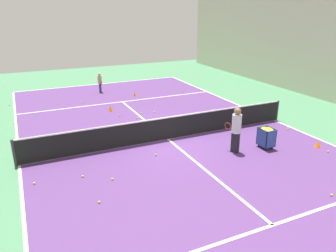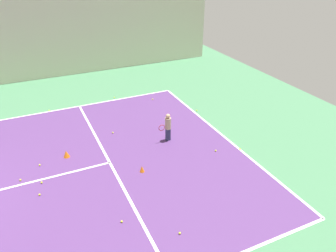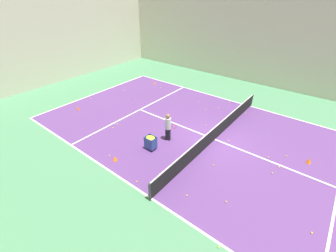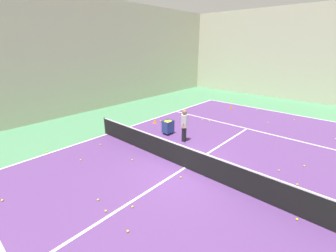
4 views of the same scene
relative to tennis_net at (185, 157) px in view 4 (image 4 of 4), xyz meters
name	(u,v)px [view 4 (image 4 of 4)]	position (x,y,z in m)	size (l,w,h in m)	color
ground_plane	(185,168)	(0.00, 0.00, -0.51)	(37.41, 37.41, 0.00)	#477F56
court_playing_area	(185,168)	(0.00, 0.00, -0.51)	(11.48, 23.03, 0.00)	#563370
line_baseline_far	(274,111)	(0.00, 11.51, -0.51)	(11.48, 0.10, 0.00)	white
line_sideline_left	(107,134)	(-5.74, 0.00, -0.51)	(0.10, 23.03, 0.00)	white
line_service_far	(247,129)	(0.00, 6.33, -0.51)	(11.48, 0.10, 0.00)	white
line_centre_service	(185,168)	(0.00, 0.00, -0.51)	(0.10, 12.66, 0.00)	white
hall_enclosure_left	(56,58)	(-11.01, 0.00, 3.59)	(0.15, 33.71, 8.20)	beige
hall_enclosure_far	(301,55)	(0.00, 16.78, 3.59)	(21.87, 0.15, 8.20)	beige
tennis_net	(185,157)	(0.00, 0.00, 0.00)	(11.78, 0.10, 0.99)	#2D2D33
coach_at_net	(184,123)	(-1.78, 2.21, 0.50)	(0.45, 0.68, 1.76)	black
ball_cart	(168,124)	(-3.11, 2.41, 0.07)	(0.48, 0.58, 0.84)	#2D478C
training_cone_0	(155,121)	(-5.03, 3.24, -0.38)	(0.25, 0.25, 0.26)	orange
training_cone_4	(231,107)	(-2.92, 9.95, -0.34)	(0.18, 0.18, 0.35)	orange
tennis_ball_1	(161,121)	(-4.99, 3.76, -0.48)	(0.07, 0.07, 0.07)	yellow
tennis_ball_2	(132,160)	(-2.17, -1.09, -0.48)	(0.07, 0.07, 0.07)	yellow
tennis_ball_3	(304,166)	(3.77, 3.48, -0.48)	(0.07, 0.07, 0.07)	yellow
tennis_ball_4	(128,231)	(0.93, -3.83, -0.48)	(0.07, 0.07, 0.07)	yellow
tennis_ball_5	(297,184)	(3.89, 1.77, -0.48)	(0.07, 0.07, 0.07)	yellow
tennis_ball_7	(81,160)	(-3.91, -2.63, -0.48)	(0.07, 0.07, 0.07)	yellow
tennis_ball_8	(181,177)	(0.35, -0.73, -0.48)	(0.07, 0.07, 0.07)	yellow
tennis_ball_9	(245,105)	(-2.48, 11.76, -0.48)	(0.07, 0.07, 0.07)	yellow
tennis_ball_10	(279,170)	(3.06, 2.35, -0.48)	(0.07, 0.07, 0.07)	yellow
tennis_ball_11	(106,211)	(-0.22, -3.77, -0.48)	(0.07, 0.07, 0.07)	yellow
tennis_ball_14	(257,110)	(-1.13, 10.91, -0.48)	(0.07, 0.07, 0.07)	yellow
tennis_ball_15	(268,123)	(0.63, 8.30, -0.48)	(0.07, 0.07, 0.07)	yellow
tennis_ball_16	(294,120)	(1.77, 10.07, -0.48)	(0.07, 0.07, 0.07)	yellow
tennis_ball_17	(223,165)	(1.09, 1.25, -0.48)	(0.07, 0.07, 0.07)	yellow
tennis_ball_19	(47,152)	(-5.89, -3.31, -0.48)	(0.07, 0.07, 0.07)	yellow
tennis_ball_21	(297,219)	(4.34, -0.20, -0.48)	(0.07, 0.07, 0.07)	yellow
tennis_ball_22	(127,129)	(-5.44, 1.21, -0.48)	(0.07, 0.07, 0.07)	yellow
tennis_ball_23	(202,120)	(-2.99, 5.85, -0.48)	(0.07, 0.07, 0.07)	yellow
tennis_ball_24	(132,207)	(0.25, -3.09, -0.48)	(0.07, 0.07, 0.07)	yellow
tennis_ball_26	(131,136)	(-4.38, 0.68, -0.48)	(0.07, 0.07, 0.07)	yellow
tennis_ball_27	(231,102)	(-3.95, 12.09, -0.48)	(0.07, 0.07, 0.07)	yellow
tennis_ball_28	(98,200)	(-0.88, -3.63, -0.48)	(0.07, 0.07, 0.07)	yellow
tennis_ball_29	(2,200)	(-3.25, -5.78, -0.48)	(0.07, 0.07, 0.07)	yellow
tennis_ball_31	(336,139)	(4.37, 7.93, -0.48)	(0.07, 0.07, 0.07)	yellow
tennis_ball_32	(188,166)	(0.04, 0.19, -0.48)	(0.07, 0.07, 0.07)	yellow
tennis_ball_35	(209,121)	(-2.52, 5.99, -0.48)	(0.07, 0.07, 0.07)	yellow
tennis_ball_36	(101,145)	(-4.67, -1.11, -0.48)	(0.07, 0.07, 0.07)	yellow
tennis_ball_37	(242,105)	(-2.64, 11.40, -0.48)	(0.07, 0.07, 0.07)	yellow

